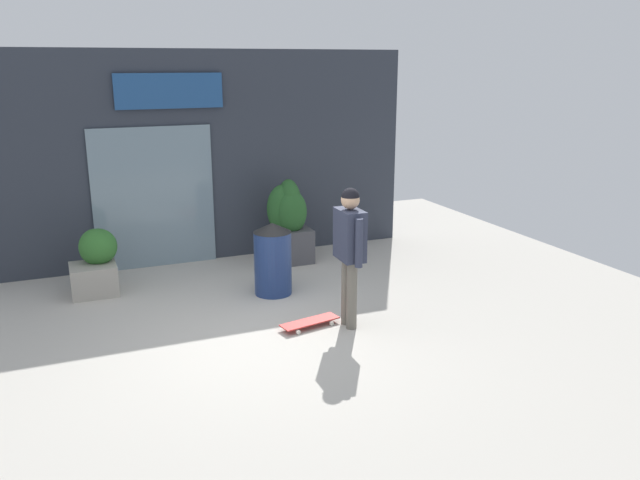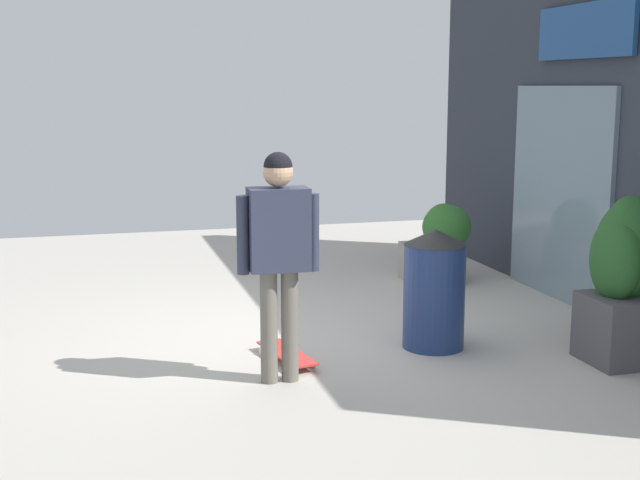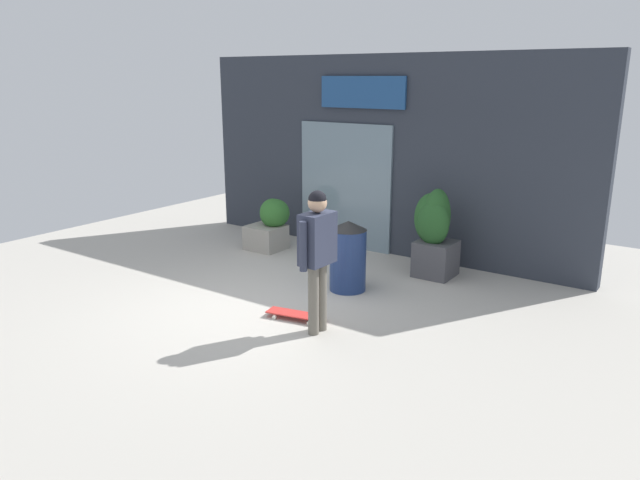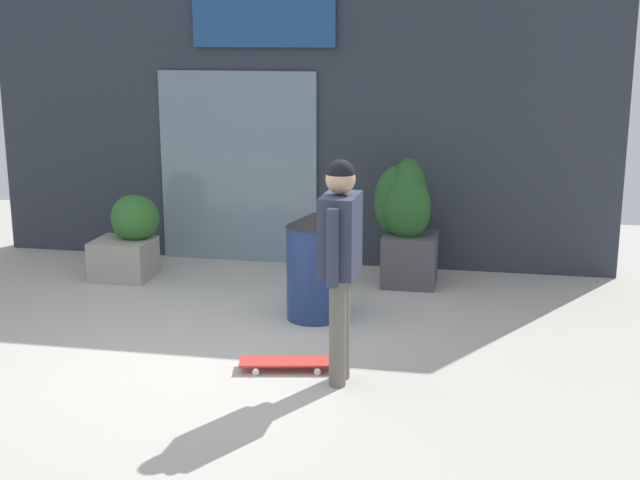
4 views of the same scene
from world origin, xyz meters
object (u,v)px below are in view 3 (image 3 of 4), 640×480
object	(u,v)px
planter_box_right	(434,230)
planter_box_left	(271,222)
trash_bin	(348,256)
skateboard	(296,314)
skateboarder	(317,247)

from	to	relation	value
planter_box_right	planter_box_left	bearing A→B (deg)	-174.49
planter_box_left	trash_bin	distance (m)	2.50
skateboard	planter_box_left	size ratio (longest dim) A/B	0.87
skateboard	planter_box_right	size ratio (longest dim) A/B	0.58
skateboarder	planter_box_left	size ratio (longest dim) A/B	1.92
trash_bin	planter_box_left	bearing A→B (deg)	155.56
skateboarder	skateboard	size ratio (longest dim) A/B	2.20
skateboard	trash_bin	bearing A→B (deg)	-99.46
skateboarder	trash_bin	world-z (taller)	skateboarder
skateboarder	skateboard	world-z (taller)	skateboarder
planter_box_left	trash_bin	world-z (taller)	trash_bin
planter_box_left	planter_box_right	bearing A→B (deg)	5.51
planter_box_left	planter_box_right	size ratio (longest dim) A/B	0.67
skateboard	trash_bin	world-z (taller)	trash_bin
skateboarder	planter_box_right	bearing A→B (deg)	-92.91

